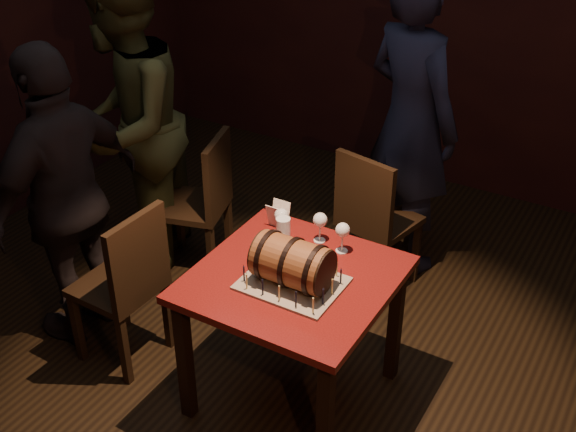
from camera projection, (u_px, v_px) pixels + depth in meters
The scene contains 16 objects.
room_shell at pixel (272, 131), 3.18m from camera, with size 5.04×5.04×2.80m.
pub_table at pixel (294, 295), 3.41m from camera, with size 0.90×0.90×0.75m.
cake_board at pixel (292, 283), 3.30m from camera, with size 0.45×0.35×0.01m, color gray.
barrel_cake at pixel (292, 262), 3.24m from camera, with size 0.40×0.24×0.24m.
birthday_candles at pixel (292, 275), 3.27m from camera, with size 0.40×0.30×0.09m.
wine_glass_left at pixel (281, 217), 3.58m from camera, with size 0.07×0.07×0.16m.
wine_glass_mid at pixel (320, 221), 3.55m from camera, with size 0.07×0.07×0.16m.
wine_glass_right at pixel (343, 231), 3.47m from camera, with size 0.07×0.07×0.16m.
pint_of_ale at pixel (283, 232), 3.55m from camera, with size 0.07×0.07×0.15m.
menu_card at pixel (278, 215), 3.70m from camera, with size 0.10×0.05×0.13m, color white, non-canonical shape.
chair_back at pixel (373, 216), 4.26m from camera, with size 0.48×0.48×0.93m.
chair_left_rear at pixel (204, 198), 4.44m from camera, with size 0.50×0.50×0.93m.
chair_left_front at pixel (127, 280), 3.71m from camera, with size 0.41×0.41×0.93m.
person_back at pixel (411, 123), 4.34m from camera, with size 0.70×0.46×1.92m, color black.
person_left_rear at pixel (127, 126), 4.29m from camera, with size 0.93×0.73×1.92m, color #3E4020.
person_left_front at pixel (67, 199), 3.78m from camera, with size 0.99×0.41×1.69m, color black.
Camera 1 is at (1.54, -2.48, 2.73)m, focal length 45.00 mm.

